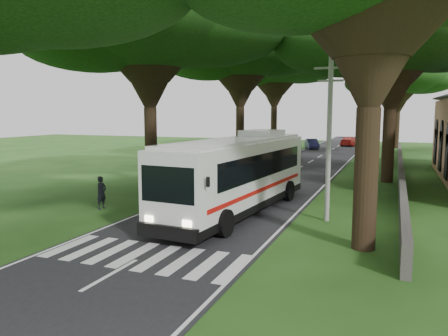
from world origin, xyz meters
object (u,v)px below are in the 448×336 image
pole_near (329,136)px  coach_bus (239,173)px  distant_car_c (350,141)px  pedestrian (101,193)px  pole_far (372,121)px  pole_mid (361,125)px  distant_car_a (289,153)px  distant_car_b (312,144)px

pole_near → coach_bus: size_ratio=0.59×
pole_near → distant_car_c: bearing=94.3°
coach_bus → pedestrian: 7.72m
coach_bus → pole_far: bearing=88.4°
pole_mid → pole_far: bearing=90.0°
pedestrian → pole_mid: bearing=-21.9°
pedestrian → distant_car_a: bearing=0.3°
distant_car_c → pedestrian: 53.14m
pole_far → distant_car_b: size_ratio=1.83×
pole_near → pedestrian: pole_near is taller
coach_bus → distant_car_b: coach_bus is taller
pole_near → distant_car_a: 30.00m
pole_far → pedestrian: (-12.01, -41.83, -3.27)m
distant_car_c → pedestrian: bearing=89.3°
pole_near → distant_car_a: pole_near is taller
pole_far → distant_car_a: (-8.50, -11.45, -3.56)m
distant_car_a → distant_car_b: distant_car_b is taller
coach_bus → distant_car_b: bearing=100.1°
pole_mid → pedestrian: (-12.01, -21.83, -3.27)m
coach_bus → pedestrian: bearing=-160.5°
distant_car_a → pedestrian: bearing=97.3°
pole_near → pedestrian: size_ratio=4.40×
pole_far → distant_car_c: bearing=109.6°
pole_far → distant_car_b: bearing=159.5°
pole_near → coach_bus: 5.06m
pedestrian → pole_near: bearing=-74.4°
coach_bus → distant_car_a: size_ratio=3.91×
pole_near → distant_car_b: size_ratio=1.83×
pole_mid → distant_car_b: size_ratio=1.83×
pole_far → distant_car_a: 14.70m
pole_near → distant_car_b: (-8.50, 43.19, -3.43)m
coach_bus → distant_car_b: (-3.87, 43.10, -1.38)m
pole_far → distant_car_a: size_ratio=2.30×
pole_far → pedestrian: 43.64m
pole_mid → pedestrian: pole_mid is taller
pole_far → distant_car_b: pole_far is taller
pole_near → coach_bus: pole_near is taller
pole_mid → distant_car_c: pole_mid is taller
pole_near → pole_far: bearing=90.0°
pole_near → pole_mid: same height
distant_car_b → pole_far: bearing=-40.4°
pole_near → coach_bus: (-4.63, 0.08, -2.05)m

